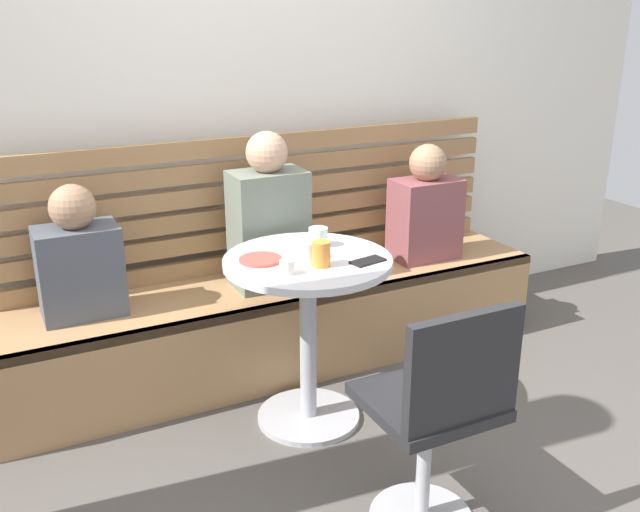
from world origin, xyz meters
name	(u,v)px	position (x,y,z in m)	size (l,w,h in m)	color
ground	(414,507)	(0.00, 0.00, 0.00)	(8.00, 8.00, 0.00)	#514C47
back_wall	(237,58)	(0.00, 1.64, 1.45)	(5.20, 0.10, 2.90)	white
booth_bench	(278,324)	(0.00, 1.20, 0.22)	(2.70, 0.52, 0.44)	#A87C51
booth_backrest	(256,202)	(0.00, 1.44, 0.78)	(2.65, 0.04, 0.67)	#9A7249
cafe_table	(308,309)	(-0.08, 0.69, 0.52)	(0.68, 0.68, 0.74)	#ADADB2
white_chair	(439,412)	(-0.01, -0.13, 0.46)	(0.40, 0.40, 0.85)	#ADADB2
person_adult	(268,219)	(-0.04, 1.19, 0.77)	(0.34, 0.22, 0.73)	slate
person_child_left	(79,260)	(-0.89, 1.23, 0.69)	(0.34, 0.22, 0.57)	#4C515B
person_child_middle	(426,209)	(0.83, 1.18, 0.70)	(0.34, 0.22, 0.60)	brown
cup_espresso_small	(287,267)	(-0.23, 0.56, 0.77)	(0.06, 0.06, 0.06)	silver
cup_tumbler_orange	(321,254)	(-0.08, 0.58, 0.79)	(0.07, 0.07, 0.10)	orange
cup_ceramic_white	(307,250)	(-0.09, 0.68, 0.78)	(0.08, 0.08, 0.07)	white
cup_glass_short	(318,237)	(0.02, 0.80, 0.78)	(0.08, 0.08, 0.08)	silver
plate_small	(261,260)	(-0.27, 0.74, 0.75)	(0.17, 0.17, 0.01)	#DB4C42
phone_on_table	(368,261)	(0.11, 0.54, 0.74)	(0.07, 0.14, 0.01)	black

